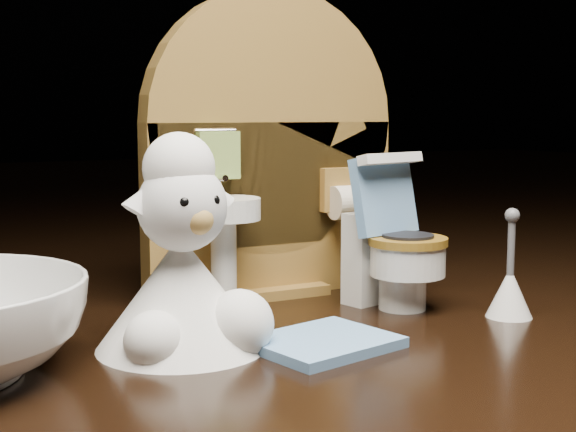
{
  "coord_description": "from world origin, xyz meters",
  "views": [
    {
      "loc": [
        -0.17,
        -0.29,
        0.09
      ],
      "look_at": [
        -0.02,
        0.01,
        0.05
      ],
      "focal_mm": 50.0,
      "sensor_mm": 36.0,
      "label": 1
    }
  ],
  "objects": [
    {
      "name": "backdrop_panel",
      "position": [
        -0.0,
        0.06,
        0.07
      ],
      "size": [
        0.13,
        0.05,
        0.15
      ],
      "color": "olive",
      "rests_on": "ground"
    },
    {
      "name": "toy_toilet",
      "position": [
        0.04,
        0.01,
        0.03
      ],
      "size": [
        0.04,
        0.05,
        0.07
      ],
      "rotation": [
        0.0,
        0.0,
        0.25
      ],
      "color": "white",
      "rests_on": "ground"
    },
    {
      "name": "bath_mat",
      "position": [
        -0.02,
        -0.03,
        0.0
      ],
      "size": [
        0.06,
        0.05,
        0.0
      ],
      "primitive_type": "cube",
      "rotation": [
        0.0,
        0.0,
        0.22
      ],
      "color": "#6696C9",
      "rests_on": "ground"
    },
    {
      "name": "toilet_brush",
      "position": [
        0.07,
        -0.03,
        0.01
      ],
      "size": [
        0.02,
        0.02,
        0.05
      ],
      "color": "white",
      "rests_on": "ground"
    },
    {
      "name": "plush_lamb",
      "position": [
        -0.07,
        -0.01,
        0.03
      ],
      "size": [
        0.07,
        0.07,
        0.09
      ],
      "rotation": [
        0.0,
        0.0,
        0.12
      ],
      "color": "white",
      "rests_on": "ground"
    }
  ]
}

